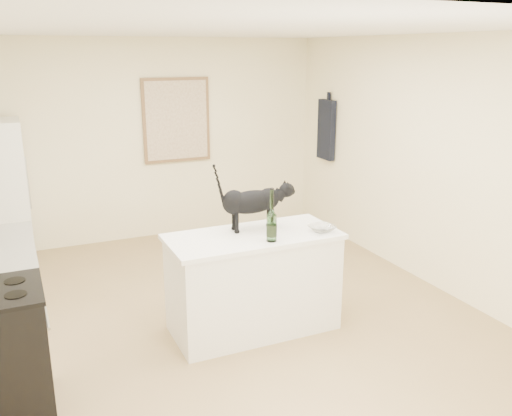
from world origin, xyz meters
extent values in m
plane|color=#A08355|center=(0.00, 0.00, 0.00)|extent=(5.50, 5.50, 0.00)
plane|color=white|center=(0.00, 0.00, 2.60)|extent=(5.50, 5.50, 0.00)
plane|color=#FFF3C5|center=(0.00, 2.75, 1.30)|extent=(4.50, 0.00, 4.50)
plane|color=#FFF3C5|center=(0.00, -2.75, 1.30)|extent=(4.50, 0.00, 4.50)
plane|color=#FFF3C5|center=(2.25, 0.00, 1.30)|extent=(0.00, 5.50, 5.50)
cube|color=white|center=(0.10, -0.20, 0.43)|extent=(1.44, 0.67, 0.86)
cube|color=white|center=(0.10, -0.20, 0.88)|extent=(1.50, 0.70, 0.04)
cube|color=white|center=(-1.95, 0.30, 0.43)|extent=(0.60, 1.40, 0.86)
cube|color=black|center=(-1.95, -0.60, 0.45)|extent=(0.60, 0.60, 0.90)
cube|color=brown|center=(0.30, 2.72, 1.55)|extent=(0.90, 0.03, 1.10)
cube|color=beige|center=(0.30, 2.70, 1.55)|extent=(0.82, 0.00, 1.02)
cube|color=black|center=(2.19, 2.05, 1.40)|extent=(0.08, 0.34, 0.80)
cylinder|color=#255321|center=(0.17, -0.42, 1.10)|extent=(0.11, 0.11, 0.40)
imported|color=white|center=(0.68, -0.38, 0.93)|extent=(0.25, 0.25, 0.06)
cube|color=white|center=(-1.60, 2.43, 1.25)|extent=(0.01, 0.13, 0.17)
camera|label=1|loc=(-1.73, -4.30, 2.44)|focal=38.45mm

